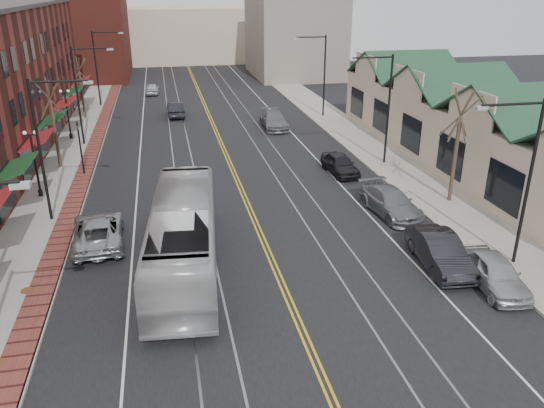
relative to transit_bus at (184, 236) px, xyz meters
name	(u,v)px	position (x,y,z in m)	size (l,w,h in m)	color
ground	(323,380)	(4.22, -8.88, -1.74)	(160.00, 160.00, 0.00)	black
sidewalk_left	(54,196)	(-7.78, 11.12, -1.66)	(4.00, 120.00, 0.15)	gray
sidewalk_right	(401,171)	(16.22, 11.12, -1.66)	(4.00, 120.00, 0.15)	gray
building_right	(480,137)	(22.22, 11.12, 0.56)	(8.00, 36.00, 4.60)	beige
backdrop_left	(76,27)	(-11.78, 61.12, 5.26)	(14.00, 18.00, 14.00)	maroon
backdrop_mid	(184,35)	(4.22, 76.12, 2.76)	(22.00, 14.00, 9.00)	beige
backdrop_right	(294,37)	(19.22, 56.12, 3.76)	(12.00, 16.00, 11.00)	slate
streetlight_l_1	(46,137)	(-6.83, 7.12, 3.29)	(3.33, 0.25, 8.00)	black
streetlight_l_2	(82,86)	(-6.83, 23.12, 3.29)	(3.33, 0.25, 8.00)	black
streetlight_l_3	(100,60)	(-6.83, 39.12, 3.29)	(3.33, 0.25, 8.00)	black
streetlight_r_0	(523,167)	(15.26, -2.88, 3.29)	(3.33, 0.25, 8.00)	black
streetlight_r_1	(384,99)	(15.26, 13.12, 3.29)	(3.33, 0.25, 8.00)	black
streetlight_r_2	(320,67)	(15.26, 29.12, 3.29)	(3.33, 0.25, 8.00)	black
lamppost_l_2	(36,165)	(-8.58, 11.12, 0.46)	(0.84, 0.28, 4.27)	black
lamppost_l_3	(68,115)	(-8.58, 25.12, 0.46)	(0.84, 0.28, 4.27)	black
tree_left_near	(54,122)	(-8.28, 17.12, 1.77)	(1.78, 1.37, 6.48)	#382B21
tree_left_far	(81,87)	(-8.28, 33.12, 1.54)	(1.66, 1.28, 6.02)	#382B21
tree_right_mid	(457,145)	(16.72, 5.12, 2.01)	(1.90, 1.46, 6.93)	#382B21
manhole_far	(28,290)	(-6.98, -0.88, -1.58)	(0.60, 0.60, 0.02)	#592D19
traffic_signal	(80,144)	(-6.38, 15.12, 0.61)	(0.18, 0.15, 3.80)	black
transit_bus	(184,236)	(0.00, 0.00, 0.00)	(2.92, 12.49, 3.48)	#BDBDBF
parked_suv	(98,231)	(-4.31, 3.57, -0.98)	(2.52, 5.47, 1.52)	#9A9EA1
parked_car_a	(495,273)	(13.52, -4.60, -0.99)	(1.76, 4.38, 1.49)	#A4A7AB
parked_car_b	(440,252)	(12.01, -2.33, -0.93)	(1.71, 4.92, 1.62)	black
parked_car_c	(391,202)	(12.31, 4.13, -0.98)	(2.12, 5.21, 1.51)	slate
parked_car_d	(340,164)	(11.72, 11.72, -1.01)	(1.72, 4.27, 1.46)	black
distant_car_left	(175,109)	(0.79, 32.37, -0.99)	(1.58, 4.53, 1.49)	black
distant_car_right	(274,120)	(9.79, 25.57, -0.97)	(2.17, 5.34, 1.55)	slate
distant_car_far	(152,89)	(-1.56, 45.23, -1.07)	(1.58, 3.94, 1.34)	silver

